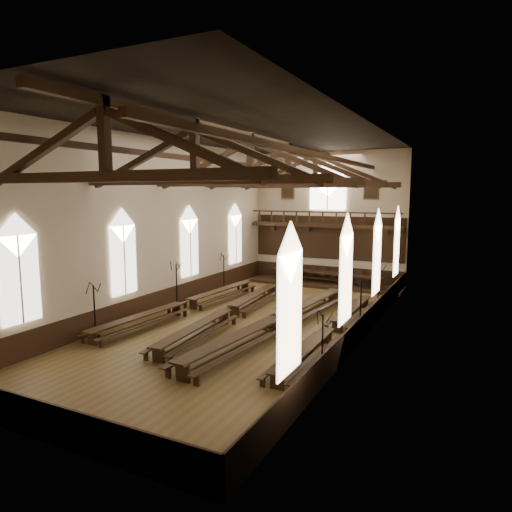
{
  "coord_description": "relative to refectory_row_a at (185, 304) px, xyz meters",
  "views": [
    {
      "loc": [
        10.77,
        -20.97,
        6.9
      ],
      "look_at": [
        -0.43,
        1.5,
        3.4
      ],
      "focal_mm": 32.0,
      "sensor_mm": 36.0,
      "label": 1
    }
  ],
  "objects": [
    {
      "name": "high_table",
      "position": [
        4.81,
        11.15,
        0.37
      ],
      "size": [
        8.72,
        1.86,
        0.81
      ],
      "color": "#382411",
      "rests_on": "dais"
    },
    {
      "name": "refectory_row_d",
      "position": [
        9.01,
        -0.72,
        -0.03
      ],
      "size": [
        1.35,
        13.59,
        0.66
      ],
      "color": "#382411",
      "rests_on": "ground"
    },
    {
      "name": "candelabrum_right_far",
      "position": [
        9.94,
        5.21,
        0.34
      ],
      "size": [
        0.85,
        0.8,
        2.8
      ],
      "color": "black",
      "rests_on": "ground"
    },
    {
      "name": "dais",
      "position": [
        4.81,
        11.15,
        -0.41
      ],
      "size": [
        11.4,
        2.86,
        0.19
      ],
      "primitive_type": "cube",
      "color": "black",
      "rests_on": "ground"
    },
    {
      "name": "room_walls",
      "position": [
        4.39,
        -0.25,
        5.95
      ],
      "size": [
        26.0,
        26.0,
        26.0
      ],
      "color": "beige",
      "rests_on": "ground"
    },
    {
      "name": "minstrels_gallery",
      "position": [
        4.39,
        12.41,
        3.4
      ],
      "size": [
        11.8,
        1.24,
        3.7
      ],
      "color": "#382411",
      "rests_on": "room_walls"
    },
    {
      "name": "refectory_row_b",
      "position": [
        3.07,
        -0.29,
        0.01
      ],
      "size": [
        1.95,
        14.14,
        0.71
      ],
      "color": "#382411",
      "rests_on": "ground"
    },
    {
      "name": "candelabrum_left_near",
      "position": [
        -1.16,
        -5.74,
        0.31
      ],
      "size": [
        0.8,
        0.8,
        2.7
      ],
      "color": "black",
      "rests_on": "ground"
    },
    {
      "name": "candelabrum_left_mid",
      "position": [
        -1.16,
        0.78,
        0.35
      ],
      "size": [
        0.84,
        0.83,
        2.82
      ],
      "color": "black",
      "rests_on": "ground"
    },
    {
      "name": "high_chairs",
      "position": [
        4.81,
        11.99,
        0.23
      ],
      "size": [
        6.77,
        0.47,
        1.0
      ],
      "color": "#382411",
      "rests_on": "dais"
    },
    {
      "name": "side_windows",
      "position": [
        4.39,
        -0.25,
        3.23
      ],
      "size": [
        11.85,
        19.8,
        4.5
      ],
      "color": "white",
      "rests_on": "room_walls"
    },
    {
      "name": "candelabrum_right_mid",
      "position": [
        9.94,
        0.96,
        0.3
      ],
      "size": [
        0.8,
        0.76,
        2.65
      ],
      "color": "black",
      "rests_on": "ground"
    },
    {
      "name": "portraits",
      "position": [
        4.39,
        12.65,
        6.59
      ],
      "size": [
        7.75,
        0.09,
        1.45
      ],
      "color": "brown",
      "rests_on": "room_walls"
    },
    {
      "name": "refectory_row_c",
      "position": [
        6.33,
        -0.97,
        0.09
      ],
      "size": [
        2.39,
        15.2,
        0.82
      ],
      "color": "#382411",
      "rests_on": "ground"
    },
    {
      "name": "candelabrum_right_near",
      "position": [
        9.94,
        -5.06,
        0.24
      ],
      "size": [
        0.67,
        0.76,
        2.47
      ],
      "color": "black",
      "rests_on": "ground"
    },
    {
      "name": "candelabrum_left_far",
      "position": [
        -1.16,
        6.38,
        0.3
      ],
      "size": [
        0.79,
        0.78,
        2.65
      ],
      "color": "black",
      "rests_on": "ground"
    },
    {
      "name": "ground",
      "position": [
        4.39,
        -0.25,
        -0.51
      ],
      "size": [
        26.0,
        26.0,
        0.0
      ],
      "primitive_type": "plane",
      "color": "brown",
      "rests_on": "ground"
    },
    {
      "name": "end_window",
      "position": [
        4.39,
        12.65,
        6.71
      ],
      "size": [
        2.8,
        0.12,
        3.8
      ],
      "color": "white",
      "rests_on": "room_walls"
    },
    {
      "name": "wainscot_band",
      "position": [
        4.39,
        -0.25,
        0.09
      ],
      "size": [
        12.0,
        26.0,
        1.2
      ],
      "color": "black",
      "rests_on": "ground"
    },
    {
      "name": "roof_trusses",
      "position": [
        4.39,
        -0.25,
        7.71
      ],
      "size": [
        11.7,
        25.7,
        2.8
      ],
      "color": "#382411",
      "rests_on": "room_walls"
    },
    {
      "name": "refectory_row_a",
      "position": [
        0.0,
        0.0,
        0.0
      ],
      "size": [
        1.83,
        14.0,
        0.7
      ],
      "color": "#382411",
      "rests_on": "ground"
    }
  ]
}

